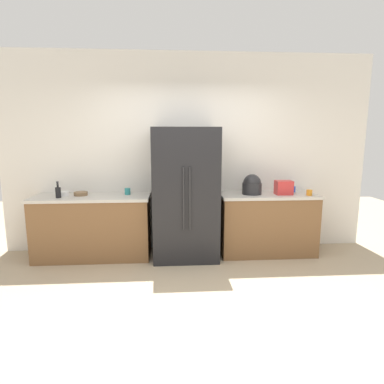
{
  "coord_description": "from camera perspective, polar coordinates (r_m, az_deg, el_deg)",
  "views": [
    {
      "loc": [
        -0.26,
        -3.11,
        1.71
      ],
      "look_at": [
        -0.02,
        0.4,
        1.1
      ],
      "focal_mm": 29.55,
      "sensor_mm": 36.0,
      "label": 1
    }
  ],
  "objects": [
    {
      "name": "ground_plane",
      "position": [
        3.56,
        0.85,
        -18.81
      ],
      "size": [
        10.99,
        10.99,
        0.0
      ],
      "primitive_type": "plane",
      "color": "tan"
    },
    {
      "name": "kitchen_back_panel",
      "position": [
        4.81,
        -0.77,
        6.93
      ],
      "size": [
        5.5,
        0.1,
        2.92
      ],
      "primitive_type": "cube",
      "color": "silver",
      "rests_on": "ground_plane"
    },
    {
      "name": "counter_left",
      "position": [
        4.74,
        -17.39,
        -5.97
      ],
      "size": [
        1.62,
        0.63,
        0.9
      ],
      "color": "brown",
      "rests_on": "ground_plane"
    },
    {
      "name": "counter_right",
      "position": [
        4.82,
        13.32,
        -5.52
      ],
      "size": [
        1.4,
        0.63,
        0.9
      ],
      "color": "brown",
      "rests_on": "ground_plane"
    },
    {
      "name": "refrigerator",
      "position": [
        4.44,
        -1.2,
        -0.35
      ],
      "size": [
        0.9,
        0.74,
        1.84
      ],
      "color": "black",
      "rests_on": "ground_plane"
    },
    {
      "name": "toaster",
      "position": [
        4.71,
        16.22,
        0.78
      ],
      "size": [
        0.23,
        0.17,
        0.2
      ],
      "primitive_type": "cube",
      "color": "red",
      "rests_on": "counter_right"
    },
    {
      "name": "rice_cooker",
      "position": [
        4.62,
        10.78,
        1.17
      ],
      "size": [
        0.28,
        0.28,
        0.29
      ],
      "color": "#262628",
      "rests_on": "counter_right"
    },
    {
      "name": "bottle_a",
      "position": [
        4.64,
        -23.02,
        0.01
      ],
      "size": [
        0.07,
        0.07,
        0.22
      ],
      "color": "black",
      "rests_on": "counter_left"
    },
    {
      "name": "cup_a",
      "position": [
        4.75,
        20.41,
        -0.1
      ],
      "size": [
        0.08,
        0.08,
        0.08
      ],
      "primitive_type": "cylinder",
      "color": "orange",
      "rests_on": "counter_right"
    },
    {
      "name": "cup_b",
      "position": [
        4.61,
        -11.56,
        0.11
      ],
      "size": [
        0.08,
        0.08,
        0.09
      ],
      "primitive_type": "cylinder",
      "color": "teal",
      "rests_on": "counter_left"
    },
    {
      "name": "cup_c",
      "position": [
        4.98,
        17.72,
        0.51
      ],
      "size": [
        0.08,
        0.08,
        0.08
      ],
      "primitive_type": "cylinder",
      "color": "blue",
      "rests_on": "counter_right"
    },
    {
      "name": "bowl_a",
      "position": [
        4.79,
        -22.11,
        -0.27
      ],
      "size": [
        0.15,
        0.15,
        0.06
      ],
      "primitive_type": "cylinder",
      "color": "white",
      "rests_on": "counter_left"
    },
    {
      "name": "bowl_b",
      "position": [
        4.72,
        -19.43,
        -0.28
      ],
      "size": [
        0.19,
        0.19,
        0.05
      ],
      "primitive_type": "cylinder",
      "color": "brown",
      "rests_on": "counter_left"
    }
  ]
}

